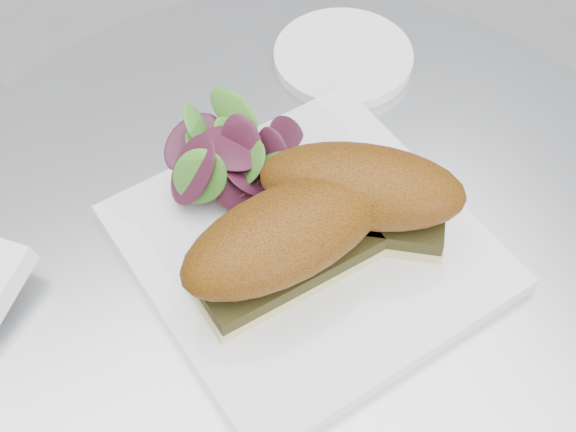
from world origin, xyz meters
name	(u,v)px	position (x,y,z in m)	size (l,w,h in m)	color
table	(301,379)	(0.00, 0.00, 0.49)	(0.70, 0.70, 0.73)	silver
plate	(307,248)	(0.00, 0.00, 0.74)	(0.26, 0.26, 0.02)	white
sandwich_left	(285,241)	(-0.03, -0.02, 0.79)	(0.18, 0.10, 0.08)	beige
sandwich_right	(361,193)	(0.05, 0.00, 0.79)	(0.18, 0.15, 0.08)	beige
salad	(241,165)	(-0.02, 0.08, 0.77)	(0.12, 0.12, 0.05)	#549531
saucer	(343,57)	(0.14, 0.19, 0.74)	(0.14, 0.14, 0.01)	white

